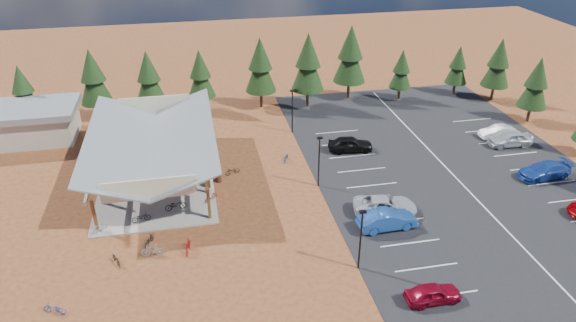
{
  "coord_description": "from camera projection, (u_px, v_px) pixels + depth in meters",
  "views": [
    {
      "loc": [
        -6.02,
        -38.11,
        25.36
      ],
      "look_at": [
        2.26,
        2.85,
        2.52
      ],
      "focal_mm": 32.0,
      "sensor_mm": 36.0,
      "label": 1
    }
  ],
  "objects": [
    {
      "name": "ground",
      "position": [
        270.0,
        203.0,
        45.99
      ],
      "size": [
        140.0,
        140.0,
        0.0
      ],
      "primitive_type": "plane",
      "color": "#5F2A19",
      "rests_on": "ground"
    },
    {
      "name": "asphalt_lot",
      "position": [
        445.0,
        167.0,
        51.78
      ],
      "size": [
        27.0,
        44.0,
        0.04
      ],
      "primitive_type": "cube",
      "color": "black",
      "rests_on": "ground"
    },
    {
      "name": "concrete_pad",
      "position": [
        157.0,
        175.0,
        50.25
      ],
      "size": [
        10.6,
        18.6,
        0.1
      ],
      "primitive_type": "cube",
      "color": "gray",
      "rests_on": "ground"
    },
    {
      "name": "bike_pavilion",
      "position": [
        152.0,
        141.0,
        48.44
      ],
      "size": [
        11.65,
        19.4,
        4.97
      ],
      "color": "#513217",
      "rests_on": "concrete_pad"
    },
    {
      "name": "outbuilding",
      "position": [
        27.0,
        123.0,
        56.33
      ],
      "size": [
        11.0,
        7.0,
        3.9
      ],
      "color": "#ADA593",
      "rests_on": "ground"
    },
    {
      "name": "lamp_post_0",
      "position": [
        361.0,
        236.0,
        36.83
      ],
      "size": [
        0.5,
        0.25,
        5.14
      ],
      "color": "black",
      "rests_on": "ground"
    },
    {
      "name": "lamp_post_1",
      "position": [
        319.0,
        158.0,
        47.15
      ],
      "size": [
        0.5,
        0.25,
        5.14
      ],
      "color": "black",
      "rests_on": "ground"
    },
    {
      "name": "lamp_post_2",
      "position": [
        292.0,
        108.0,
        57.47
      ],
      "size": [
        0.5,
        0.25,
        5.14
      ],
      "color": "black",
      "rests_on": "ground"
    },
    {
      "name": "trash_bin_0",
      "position": [
        209.0,
        183.0,
        48.14
      ],
      "size": [
        0.6,
        0.6,
        0.9
      ],
      "primitive_type": "cylinder",
      "color": "#432318",
      "rests_on": "ground"
    },
    {
      "name": "trash_bin_1",
      "position": [
        219.0,
        178.0,
        49.03
      ],
      "size": [
        0.6,
        0.6,
        0.9
      ],
      "primitive_type": "cylinder",
      "color": "#432318",
      "rests_on": "ground"
    },
    {
      "name": "pine_0",
      "position": [
        23.0,
        89.0,
        58.68
      ],
      "size": [
        3.14,
        3.14,
        7.31
      ],
      "color": "#382314",
      "rests_on": "ground"
    },
    {
      "name": "pine_1",
      "position": [
        93.0,
        77.0,
        59.84
      ],
      "size": [
        3.71,
        3.71,
        8.65
      ],
      "color": "#382314",
      "rests_on": "ground"
    },
    {
      "name": "pine_2",
      "position": [
        149.0,
        77.0,
        60.51
      ],
      "size": [
        3.54,
        3.54,
        8.25
      ],
      "color": "#382314",
      "rests_on": "ground"
    },
    {
      "name": "pine_3",
      "position": [
        200.0,
        74.0,
        62.29
      ],
      "size": [
        3.35,
        3.35,
        7.81
      ],
      "color": "#382314",
      "rests_on": "ground"
    },
    {
      "name": "pine_4",
      "position": [
        260.0,
        65.0,
        62.95
      ],
      "size": [
        3.86,
        3.86,
        9.0
      ],
      "color": "#382314",
      "rests_on": "ground"
    },
    {
      "name": "pine_5",
      "position": [
        308.0,
        62.0,
        63.0
      ],
      "size": [
        4.06,
        4.06,
        9.46
      ],
      "color": "#382314",
      "rests_on": "ground"
    },
    {
      "name": "pine_6",
      "position": [
        350.0,
        54.0,
        65.44
      ],
      "size": [
        4.16,
        4.16,
        9.7
      ],
      "color": "#382314",
      "rests_on": "ground"
    },
    {
      "name": "pine_7",
      "position": [
        401.0,
        69.0,
        65.98
      ],
      "size": [
        2.87,
        2.87,
        6.68
      ],
      "color": "#382314",
      "rests_on": "ground"
    },
    {
      "name": "pine_8",
      "position": [
        458.0,
        65.0,
        67.55
      ],
      "size": [
        2.86,
        2.86,
        6.66
      ],
      "color": "#382314",
      "rests_on": "ground"
    },
    {
      "name": "pine_12",
      "position": [
        536.0,
        83.0,
        59.31
      ],
      "size": [
        3.39,
        3.39,
        7.91
      ],
      "color": "#382314",
      "rests_on": "ground"
    },
    {
      "name": "pine_13",
      "position": [
        498.0,
        63.0,
        65.28
      ],
      "size": [
        3.53,
        3.53,
        8.22
      ],
      "color": "#382314",
      "rests_on": "ground"
    },
    {
      "name": "bike_0",
      "position": [
        141.0,
        217.0,
        43.12
      ],
      "size": [
        1.65,
        0.84,
        0.82
      ],
      "primitive_type": "imported",
      "rotation": [
        0.0,
        0.0,
        1.77
      ],
      "color": "black",
      "rests_on": "concrete_pad"
    },
    {
      "name": "bike_1",
      "position": [
        134.0,
        191.0,
        46.74
      ],
      "size": [
        1.59,
        0.54,
        0.94
      ],
      "primitive_type": "imported",
      "rotation": [
        0.0,
        0.0,
        1.63
      ],
      "color": "gray",
      "rests_on": "concrete_pad"
    },
    {
      "name": "bike_2",
      "position": [
        139.0,
        156.0,
        52.55
      ],
      "size": [
        1.87,
        0.76,
        0.96
      ],
      "primitive_type": "imported",
      "rotation": [
        0.0,
        0.0,
        1.64
      ],
      "color": "#25569E",
      "rests_on": "concrete_pad"
    },
    {
      "name": "bike_3",
      "position": [
        131.0,
        145.0,
        54.83
      ],
      "size": [
        1.52,
        0.62,
        0.89
      ],
      "primitive_type": "imported",
      "rotation": [
        0.0,
        0.0,
        1.43
      ],
      "color": "maroon",
      "rests_on": "concrete_pad"
    },
    {
      "name": "bike_4",
      "position": [
        176.0,
        205.0,
        44.62
      ],
      "size": [
        1.96,
        0.94,
        0.99
      ],
      "primitive_type": "imported",
      "rotation": [
        0.0,
        0.0,
        1.73
      ],
      "color": "black",
      "rests_on": "concrete_pad"
    },
    {
      "name": "bike_5",
      "position": [
        168.0,
        181.0,
        48.12
      ],
      "size": [
        1.8,
        1.02,
        1.04
      ],
      "primitive_type": "imported",
      "rotation": [
        0.0,
        0.0,
        1.25
      ],
      "color": "gray",
      "rests_on": "concrete_pad"
    },
    {
      "name": "bike_6",
      "position": [
        170.0,
        165.0,
        50.99
      ],
      "size": [
        1.86,
        1.01,
        0.93
      ],
      "primitive_type": "imported",
      "rotation": [
        0.0,
        0.0,
        1.81
      ],
      "color": "#294A9E",
      "rests_on": "concrete_pad"
    },
    {
      "name": "bike_7",
      "position": [
        185.0,
        138.0,
        56.29
      ],
      "size": [
        1.56,
        0.77,
        0.91
      ],
      "primitive_type": "imported",
      "rotation": [
        0.0,
        0.0,
        1.33
      ],
      "color": "maroon",
      "rests_on": "concrete_pad"
    },
    {
      "name": "bike_8",
      "position": [
        116.0,
        259.0,
        38.52
      ],
      "size": [
        1.14,
        1.65,
        0.82
      ],
      "primitive_type": "imported",
      "rotation": [
        0.0,
        0.0,
        0.43
      ],
      "color": "black",
      "rests_on": "ground"
    },
    {
      "name": "bike_9",
      "position": [
        99.0,
        229.0,
        41.73
      ],
      "size": [
        1.57,
        1.36,
        0.98
      ],
      "primitive_type": "imported",
      "rotation": [
        0.0,
        0.0,
        2.23
      ],
      "color": "gray",
      "rests_on": "ground"
    },
    {
      "name": "bike_10",
      "position": [
        54.0,
        309.0,
        34.04
      ],
      "size": [
        1.67,
        1.03,
        0.83
      ],
      "primitive_type": "imported",
      "rotation": [
        0.0,
        0.0,
        4.38
      ],
      "color": "navy",
      "rests_on": "ground"
    },
    {
      "name": "bike_11",
      "position": [
        188.0,
        246.0,
        39.7
      ],
      "size": [
        0.86,
        1.87,
        1.08
      ],
      "primitive_type": "imported",
      "rotation": [
        0.0,
        0.0,
        -0.2
      ],
      "color": "maroon",
      "rests_on": "ground"
    },
    {
      "name": "bike_12",
      "position": [
        149.0,
        240.0,
        40.53
      ],
      "size": [
        1.06,
        1.65,
        0.82
      ],
      "primitive_type": "imported",
      "rotation": [
        0.0,
        0.0,
        2.77
      ],
      "color": "black",
      "rests_on": "ground"
    },
    {
      "name": "bike_13",
      "position": [
        153.0,
        250.0,
        39.24
      ],
      "size": [
        1.78,
        0.64,
        1.05
      ],
      "primitive_type": "imported",
      "rotation": [
        0.0,
        0.0,
        4.63
      ],
      "color": "gray",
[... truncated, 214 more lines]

